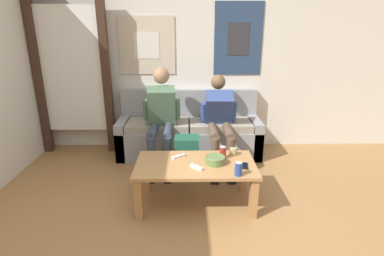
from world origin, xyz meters
TOP-DOWN VIEW (x-y plane):
  - wall_back at (0.00, 2.41)m, footprint 10.00×0.07m
  - door_frame at (-1.45, 2.19)m, footprint 1.00×0.10m
  - couch at (0.09, 2.08)m, footprint 1.90×0.66m
  - coffee_table at (0.15, 0.80)m, footprint 1.15×0.63m
  - person_seated_adult at (-0.26, 1.74)m, footprint 0.47×0.86m
  - person_seated_teen at (0.47, 1.76)m, footprint 0.47×1.01m
  - backpack at (0.06, 1.41)m, footprint 0.29×0.27m
  - ceramic_bowl at (0.33, 0.80)m, footprint 0.19×0.19m
  - pillar_candle at (0.54, 1.00)m, footprint 0.07×0.07m
  - drink_can_blue at (0.52, 0.55)m, footprint 0.07×0.07m
  - drink_can_red at (0.42, 0.92)m, footprint 0.07×0.07m
  - game_controller_near_left at (-0.02, 0.94)m, footprint 0.14×0.11m
  - game_controller_near_right at (0.15, 0.70)m, footprint 0.12×0.13m
  - cell_phone at (0.60, 0.73)m, footprint 0.08×0.14m

SIDE VIEW (x-z plane):
  - backpack at x=0.06m, z-range -0.01..0.46m
  - couch at x=0.09m, z-range -0.14..0.71m
  - coffee_table at x=0.15m, z-range 0.14..0.57m
  - cell_phone at x=0.60m, z-range 0.43..0.44m
  - game_controller_near_left at x=-0.02m, z-range 0.43..0.45m
  - game_controller_near_right at x=0.15m, z-range 0.43..0.45m
  - pillar_candle at x=0.54m, z-range 0.42..0.51m
  - ceramic_bowl at x=0.33m, z-range 0.43..0.51m
  - drink_can_blue at x=0.52m, z-range 0.43..0.55m
  - drink_can_red at x=0.42m, z-range 0.43..0.55m
  - person_seated_teen at x=0.47m, z-range 0.05..1.15m
  - person_seated_adult at x=-0.26m, z-range 0.05..1.26m
  - door_frame at x=-1.45m, z-range 0.12..2.27m
  - wall_back at x=0.00m, z-range 0.00..2.55m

